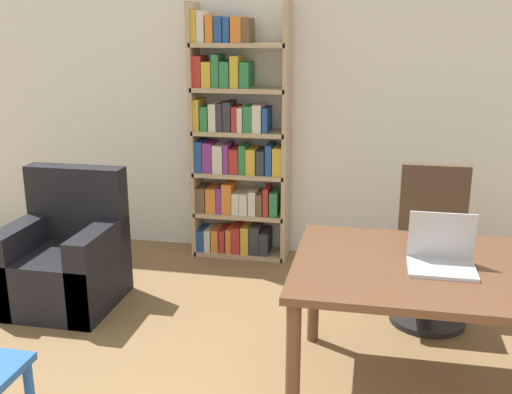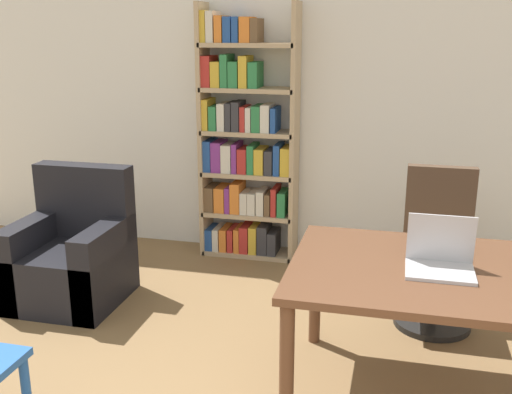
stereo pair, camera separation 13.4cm
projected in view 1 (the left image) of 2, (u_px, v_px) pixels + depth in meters
wall_back at (325, 97)px, 4.89m from camera, size 8.00×0.06×2.70m
desk at (455, 282)px, 3.01m from camera, size 1.63×1.05×0.74m
laptop at (441, 256)px, 2.97m from camera, size 0.33×0.26×0.27m
office_chair at (431, 252)px, 3.95m from camera, size 0.50×0.50×1.03m
armchair at (66, 262)px, 4.22m from camera, size 0.72×0.71×0.94m
bookshelf at (235, 146)px, 4.95m from camera, size 0.80×0.28×2.10m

